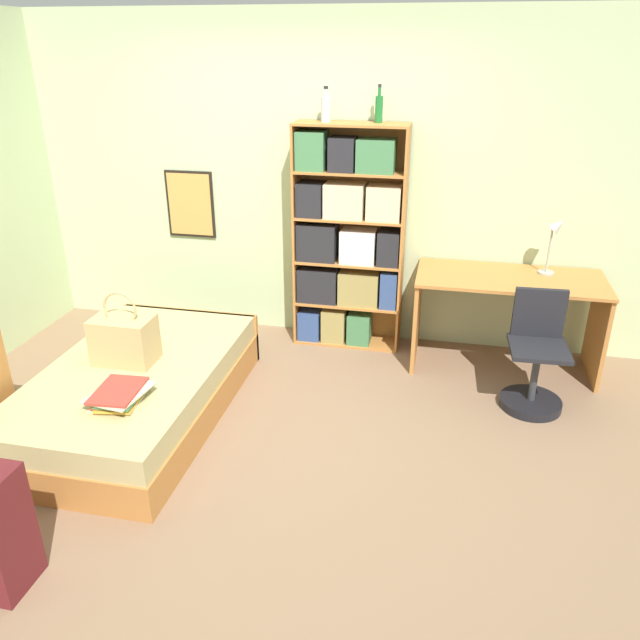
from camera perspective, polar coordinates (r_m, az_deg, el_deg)
ground_plane at (r=4.24m, az=-6.45°, el=-9.83°), size 14.00×14.00×0.00m
wall_back at (r=5.20m, az=-1.49°, el=12.43°), size 10.00×0.09×2.60m
bed at (r=4.44m, az=-16.31°, el=-6.10°), size 1.12×1.93×0.39m
handbag at (r=4.33m, az=-17.46°, el=-1.69°), size 0.40×0.26×0.50m
book_stack_on_bed at (r=3.92m, az=-17.81°, el=-6.53°), size 0.33×0.40×0.09m
bookcase at (r=5.03m, az=2.41°, el=7.18°), size 0.87×0.29×1.80m
bottle_green at (r=4.88m, az=0.54°, el=18.79°), size 0.08×0.08×0.25m
bottle_brown at (r=4.84m, az=5.41°, el=18.73°), size 0.06×0.06×0.27m
desk at (r=4.95m, az=16.76°, el=1.48°), size 1.39×0.64×0.75m
desk_lamp at (r=4.94m, az=20.73°, el=7.29°), size 0.16×0.12×0.45m
desk_chair at (r=4.59m, az=19.00°, el=-4.35°), size 0.42×0.42×0.82m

